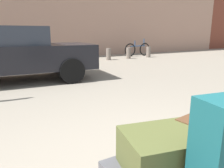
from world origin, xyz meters
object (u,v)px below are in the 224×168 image
object	(u,v)px
bicycle_leaning	(138,49)
bollard_kerb_far	(129,53)
parked_car	(6,53)
bollard_kerb_mid	(108,54)
bollard_kerb_near	(80,56)
bollard_corner	(148,52)
suitcase_brown_rear_left	(219,137)
suitcase_olive_rear_right	(168,150)

from	to	relation	value
bicycle_leaning	bollard_kerb_far	size ratio (longest dim) A/B	3.16
parked_car	bollard_kerb_far	world-z (taller)	parked_car
bicycle_leaning	bollard_kerb_mid	xyz separation A→B (m)	(-2.30, -0.80, -0.09)
parked_car	bollard_kerb_near	distance (m)	4.29
bicycle_leaning	bollard_corner	distance (m)	0.82
suitcase_brown_rear_left	bollard_kerb_near	size ratio (longest dim) A/B	0.89
suitcase_olive_rear_right	bollard_kerb_near	size ratio (longest dim) A/B	1.09
bicycle_leaning	bollard_corner	size ratio (longest dim) A/B	3.16
suitcase_olive_rear_right	bollard_kerb_mid	distance (m)	9.00
bollard_kerb_near	bollard_corner	size ratio (longest dim) A/B	1.00
bollard_kerb_far	bollard_corner	size ratio (longest dim) A/B	1.00
bollard_kerb_far	bollard_corner	distance (m)	1.28
bollard_kerb_near	bollard_kerb_far	size ratio (longest dim) A/B	1.00
bollard_kerb_near	parked_car	bearing A→B (deg)	-136.86
bollard_kerb_near	bollard_kerb_mid	xyz separation A→B (m)	(1.46, 0.00, 0.00)
suitcase_olive_rear_right	parked_car	world-z (taller)	parked_car
parked_car	bollard_corner	xyz separation A→B (m)	(7.00, 2.92, -0.48)
parked_car	bollard_kerb_far	size ratio (longest dim) A/B	7.94
bollard_kerb_near	bollard_kerb_mid	world-z (taller)	same
suitcase_olive_rear_right	bicycle_leaning	world-z (taller)	bicycle_leaning
suitcase_olive_rear_right	suitcase_brown_rear_left	world-z (taller)	suitcase_brown_rear_left
bollard_kerb_near	bicycle_leaning	bearing A→B (deg)	12.05
parked_car	bicycle_leaning	distance (m)	7.82
suitcase_brown_rear_left	suitcase_olive_rear_right	bearing A→B (deg)	163.72
suitcase_brown_rear_left	parked_car	xyz separation A→B (m)	(-1.12, 5.24, 0.28)
suitcase_olive_rear_right	bicycle_leaning	xyz separation A→B (m)	(6.22, 8.90, -0.10)
parked_car	bollard_corner	size ratio (longest dim) A/B	7.94
bollard_kerb_mid	suitcase_brown_rear_left	bearing A→B (deg)	-112.91
suitcase_brown_rear_left	bollard_kerb_far	size ratio (longest dim) A/B	0.89
bicycle_leaning	bollard_kerb_far	distance (m)	1.40
suitcase_olive_rear_right	bollard_corner	world-z (taller)	suitcase_olive_rear_right
bollard_kerb_far	bollard_corner	xyz separation A→B (m)	(1.28, 0.00, 0.00)
parked_car	bicycle_leaning	bearing A→B (deg)	28.42
parked_car	bollard_corner	distance (m)	7.60
suitcase_brown_rear_left	bicycle_leaning	world-z (taller)	bicycle_leaning
suitcase_brown_rear_left	parked_car	distance (m)	5.37
bollard_kerb_near	bollard_kerb_mid	size ratio (longest dim) A/B	1.00
suitcase_olive_rear_right	bollard_kerb_far	size ratio (longest dim) A/B	1.09
bollard_corner	bollard_kerb_mid	bearing A→B (deg)	180.00
bollard_kerb_near	bollard_kerb_far	distance (m)	2.62
suitcase_brown_rear_left	bollard_kerb_mid	xyz separation A→B (m)	(3.45, 8.16, -0.20)
suitcase_brown_rear_left	bicycle_leaning	distance (m)	10.65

